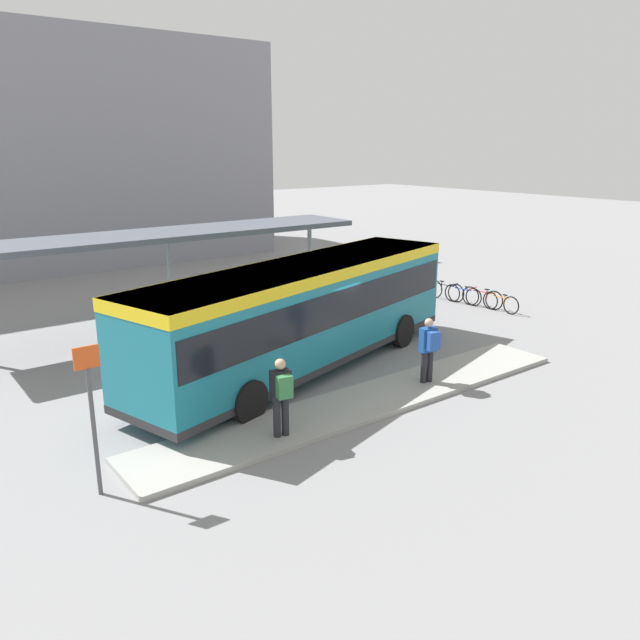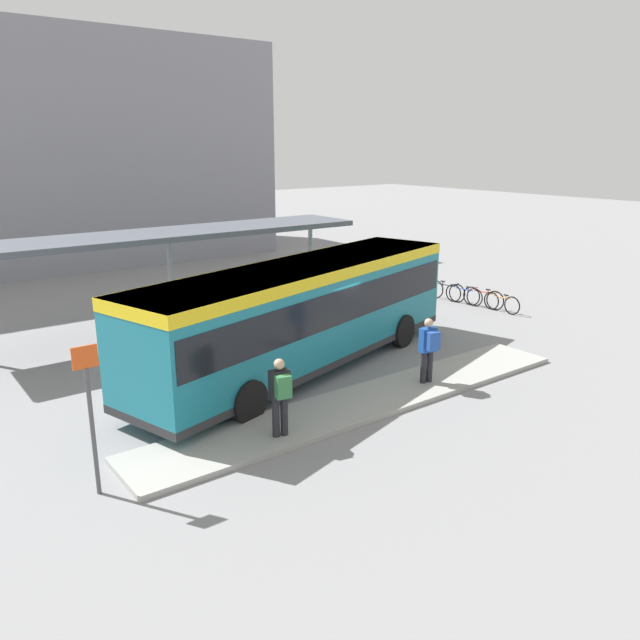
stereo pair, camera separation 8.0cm
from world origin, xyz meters
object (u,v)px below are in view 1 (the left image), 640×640
Objects in this scene: bicycle_orange at (501,303)px; platform_sign at (92,414)px; pedestrian_waiting at (281,393)px; bicycle_red at (482,298)px; bicycle_black at (445,291)px; city_bus at (304,309)px; pedestrian_companion at (429,346)px; bicycle_blue at (463,295)px.

platform_sign is at bearing 102.33° from bicycle_orange.
pedestrian_waiting is 13.30m from bicycle_red.
bicycle_orange is 0.83m from bicycle_red.
bicycle_black is 17.10m from platform_sign.
bicycle_black is 0.64× the size of platform_sign.
bicycle_red is at bearing -7.38° from city_bus.
bicycle_black reaches higher than bicycle_orange.
platform_sign is at bearing -171.64° from city_bus.
pedestrian_companion is 1.01× the size of bicycle_blue.
pedestrian_waiting is 4.73m from pedestrian_companion.
bicycle_red is 16.80m from platform_sign.
pedestrian_companion is at bearing 114.64° from bicycle_orange.
bicycle_black is at bearing -0.67° from bicycle_blue.
pedestrian_companion is at bearing 111.73° from bicycle_red.
pedestrian_waiting is 1.06× the size of bicycle_orange.
pedestrian_waiting is at bearing -147.75° from city_bus.
pedestrian_waiting is at bearing 102.69° from bicycle_red.
pedestrian_waiting is at bearing 107.10° from bicycle_orange.
pedestrian_waiting is 0.97× the size of bicycle_black.
pedestrian_companion is at bearing -75.31° from city_bus.
city_bus is 6.46× the size of bicycle_red.
bicycle_orange is 0.96× the size of bicycle_blue.
bicycle_red is (12.41, 4.72, -0.72)m from pedestrian_waiting.
bicycle_red is at bearing 15.39° from platform_sign.
bicycle_red is 0.85m from bicycle_blue.
pedestrian_companion is 8.49m from platform_sign.
bicycle_blue is (7.54, 5.25, -0.74)m from pedestrian_companion.
pedestrian_waiting reaches higher than bicycle_orange.
bicycle_orange is (9.49, 0.59, -1.39)m from city_bus.
pedestrian_companion is 9.64m from bicycle_black.
bicycle_black reaches higher than bicycle_blue.
bicycle_blue is (12.27, 5.56, -0.74)m from pedestrian_waiting.
bicycle_orange is at bearing -60.86° from pedestrian_waiting.
city_bus reaches higher than bicycle_red.
pedestrian_companion is at bearing -74.50° from pedestrian_waiting.
city_bus is 7.36m from platform_sign.
bicycle_black is (9.22, 3.09, -1.36)m from city_bus.
bicycle_black reaches higher than bicycle_red.
city_bus is 7.00× the size of bicycle_orange.
platform_sign is at bearing 97.61° from pedestrian_waiting.
city_bus is at bearing 90.41° from bicycle_red.
platform_sign is (-16.16, -4.45, 1.17)m from bicycle_red.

